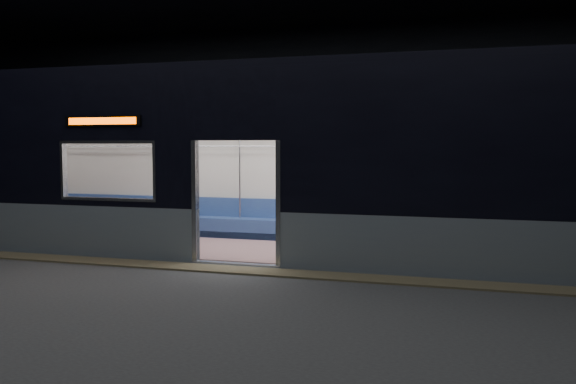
% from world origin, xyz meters
% --- Properties ---
extents(station_floor, '(24.00, 14.00, 0.01)m').
position_xyz_m(station_floor, '(0.00, 0.00, -0.01)').
color(station_floor, '#47494C').
rests_on(station_floor, ground).
extents(station_envelope, '(24.00, 14.00, 5.00)m').
position_xyz_m(station_envelope, '(0.00, 0.00, 3.66)').
color(station_envelope, black).
rests_on(station_envelope, station_floor).
extents(tactile_strip, '(22.80, 0.50, 0.03)m').
position_xyz_m(tactile_strip, '(0.00, 0.55, 0.01)').
color(tactile_strip, '#8C7F59').
rests_on(tactile_strip, station_floor).
extents(metro_car, '(18.00, 3.04, 3.35)m').
position_xyz_m(metro_car, '(-0.00, 2.54, 1.85)').
color(metro_car, '#85949E').
rests_on(metro_car, station_floor).
extents(passenger, '(0.42, 0.72, 1.40)m').
position_xyz_m(passenger, '(4.80, 3.55, 0.81)').
color(passenger, black).
rests_on(passenger, metro_car).
extents(handbag, '(0.28, 0.24, 0.13)m').
position_xyz_m(handbag, '(4.82, 3.31, 0.68)').
color(handbag, black).
rests_on(handbag, passenger).
extents(transit_map, '(0.99, 0.03, 0.64)m').
position_xyz_m(transit_map, '(4.60, 3.85, 1.47)').
color(transit_map, white).
rests_on(transit_map, metro_car).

